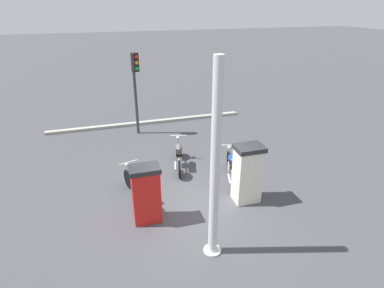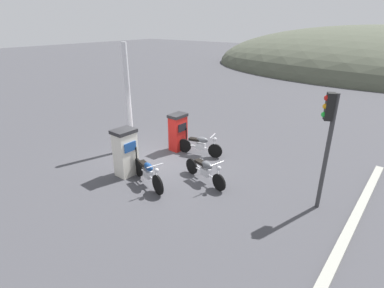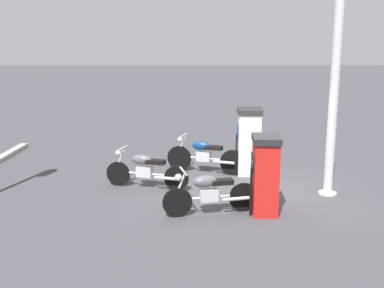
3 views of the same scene
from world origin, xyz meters
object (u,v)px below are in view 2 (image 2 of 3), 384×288
object	(u,v)px
motorcycle_extra	(205,170)
fuel_pump_far	(178,132)
motorcycle_near_pump	(148,172)
motorcycle_far_pump	(200,145)
roadside_traffic_light	(328,132)
fuel_pump_near	(126,152)
canopy_support_pole	(128,101)

from	to	relation	value
motorcycle_extra	fuel_pump_far	bearing A→B (deg)	147.76
motorcycle_near_pump	motorcycle_extra	size ratio (longest dim) A/B	1.03
motorcycle_far_pump	roadside_traffic_light	distance (m)	5.24
roadside_traffic_light	fuel_pump_near	bearing A→B (deg)	-161.17
fuel_pump_near	roadside_traffic_light	bearing A→B (deg)	18.83
motorcycle_near_pump	roadside_traffic_light	xyz separation A→B (m)	(4.77, 2.09, 1.86)
fuel_pump_near	motorcycle_extra	size ratio (longest dim) A/B	0.86
motorcycle_extra	canopy_support_pole	distance (m)	4.44
motorcycle_near_pump	canopy_support_pole	xyz separation A→B (m)	(-2.71, 1.74, 1.62)
motorcycle_near_pump	motorcycle_extra	xyz separation A→B (m)	(1.39, 1.31, -0.02)
motorcycle_extra	fuel_pump_near	bearing A→B (deg)	-153.90
motorcycle_extra	canopy_support_pole	size ratio (longest dim) A/B	0.45
motorcycle_near_pump	motorcycle_far_pump	bearing A→B (deg)	90.77
fuel_pump_near	motorcycle_extra	xyz separation A→B (m)	(2.52, 1.23, -0.40)
motorcycle_far_pump	motorcycle_extra	xyz separation A→B (m)	(1.43, -1.67, -0.00)
fuel_pump_near	motorcycle_extra	world-z (taller)	fuel_pump_near
roadside_traffic_light	motorcycle_near_pump	bearing A→B (deg)	-156.36
fuel_pump_far	motorcycle_near_pump	distance (m)	3.12
motorcycle_far_pump	canopy_support_pole	distance (m)	3.37
fuel_pump_near	motorcycle_far_pump	xyz separation A→B (m)	(1.09, 2.91, -0.40)
fuel_pump_far	roadside_traffic_light	distance (m)	6.15
roadside_traffic_light	canopy_support_pole	world-z (taller)	canopy_support_pole
fuel_pump_far	motorcycle_extra	size ratio (longest dim) A/B	0.79
motorcycle_far_pump	motorcycle_extra	world-z (taller)	motorcycle_far_pump
motorcycle_far_pump	motorcycle_extra	bearing A→B (deg)	-49.48
fuel_pump_far	roadside_traffic_light	xyz separation A→B (m)	(5.89, -0.81, 1.54)
fuel_pump_far	motorcycle_far_pump	world-z (taller)	fuel_pump_far
fuel_pump_far	motorcycle_extra	bearing A→B (deg)	-32.24
fuel_pump_near	canopy_support_pole	bearing A→B (deg)	133.69
roadside_traffic_light	canopy_support_pole	size ratio (longest dim) A/B	0.78
motorcycle_extra	roadside_traffic_light	bearing A→B (deg)	12.97
fuel_pump_near	motorcycle_far_pump	world-z (taller)	fuel_pump_near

